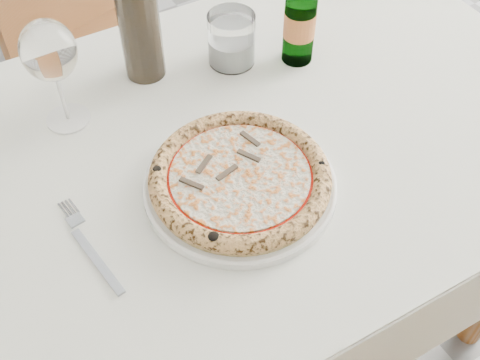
{
  "coord_description": "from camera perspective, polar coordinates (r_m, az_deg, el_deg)",
  "views": [
    {
      "loc": [
        -0.53,
        -0.91,
        1.48
      ],
      "look_at": [
        -0.22,
        -0.4,
        0.78
      ],
      "focal_mm": 45.0,
      "sensor_mm": 36.0,
      "label": 1
    }
  ],
  "objects": [
    {
      "name": "wine_bottle",
      "position": [
        1.08,
        -9.68,
        15.32
      ],
      "size": [
        0.07,
        0.07,
        0.3
      ],
      "color": "black",
      "rests_on": "dining_table"
    },
    {
      "name": "chair_far",
      "position": [
        1.71,
        -14.66,
        14.22
      ],
      "size": [
        0.48,
        0.48,
        0.93
      ],
      "color": "brown",
      "rests_on": "floor"
    },
    {
      "name": "fork",
      "position": [
        0.9,
        -14.04,
        -6.22
      ],
      "size": [
        0.03,
        0.19,
        0.0
      ],
      "color": "gray",
      "rests_on": "dining_table"
    },
    {
      "name": "wine_glass",
      "position": [
        1.0,
        -17.65,
        11.42
      ],
      "size": [
        0.09,
        0.09,
        0.2
      ],
      "color": "white",
      "rests_on": "dining_table"
    },
    {
      "name": "tumbler",
      "position": [
        1.14,
        -0.81,
        12.93
      ],
      "size": [
        0.09,
        0.09,
        0.1
      ],
      "color": "white",
      "rests_on": "dining_table"
    },
    {
      "name": "beer_bottle",
      "position": [
        1.13,
        5.73,
        15.09
      ],
      "size": [
        0.06,
        0.06,
        0.23
      ],
      "color": "#225C21",
      "rests_on": "dining_table"
    },
    {
      "name": "plate",
      "position": [
        0.93,
        -0.0,
        -0.45
      ],
      "size": [
        0.3,
        0.3,
        0.02
      ],
      "color": "white",
      "rests_on": "dining_table"
    },
    {
      "name": "pizza",
      "position": [
        0.92,
        -0.0,
        0.25
      ],
      "size": [
        0.28,
        0.28,
        0.03
      ],
      "color": "tan",
      "rests_on": "plate"
    },
    {
      "name": "floor",
      "position": [
        1.82,
        -0.67,
        -5.31
      ],
      "size": [
        5.0,
        6.0,
        0.02
      ],
      "primitive_type": "cube",
      "color": "gray",
      "rests_on": "ground"
    },
    {
      "name": "dining_table",
      "position": [
        1.07,
        -2.8,
        -0.58
      ],
      "size": [
        1.37,
        0.84,
        0.76
      ],
      "color": "brown",
      "rests_on": "floor"
    }
  ]
}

